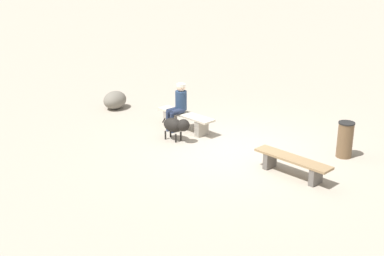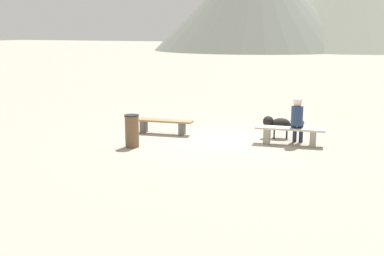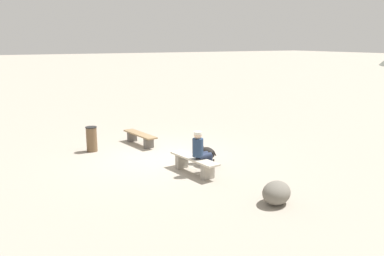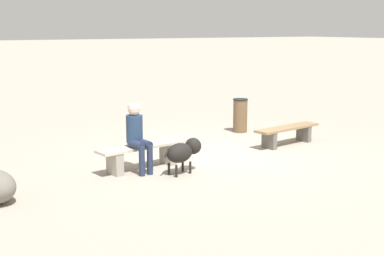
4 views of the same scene
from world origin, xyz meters
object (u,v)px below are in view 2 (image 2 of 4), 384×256
(bench_right, at_px, (290,133))
(seated_person, at_px, (297,117))
(dog, at_px, (277,124))
(trash_bin, at_px, (132,131))
(bench_left, at_px, (163,124))

(bench_right, relative_size, seated_person, 1.48)
(dog, height_order, trash_bin, trash_bin)
(seated_person, distance_m, dog, 0.92)
(bench_left, height_order, dog, dog)
(bench_left, distance_m, dog, 3.33)
(bench_left, relative_size, trash_bin, 2.15)
(trash_bin, bearing_deg, seated_person, 27.37)
(bench_left, bearing_deg, seated_person, -4.21)
(bench_right, distance_m, seated_person, 0.47)
(trash_bin, bearing_deg, bench_right, 27.00)
(dog, bearing_deg, seated_person, 126.88)
(seated_person, height_order, dog, seated_person)
(bench_left, height_order, bench_right, bench_right)
(bench_right, height_order, seated_person, seated_person)
(bench_left, xyz_separation_m, dog, (3.23, 0.80, 0.12))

